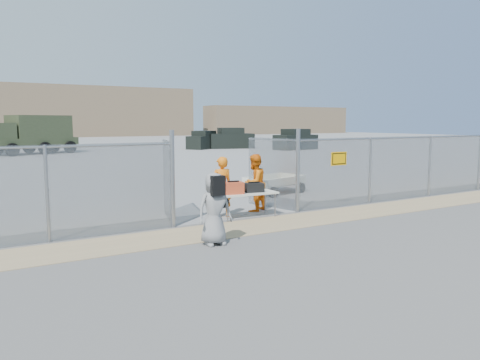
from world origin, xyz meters
TOP-DOWN VIEW (x-y plane):
  - ground at (0.00, 0.00)m, footprint 160.00×160.00m
  - tarmac_inside at (0.00, 42.00)m, footprint 160.00×80.00m
  - dirt_strip at (0.00, 1.00)m, footprint 44.00×1.60m
  - distant_hills at (5.00, 78.00)m, footprint 140.00×6.00m
  - chain_link_fence at (0.00, 2.00)m, footprint 40.00×0.20m
  - folding_table at (0.28, 2.08)m, footprint 1.73×0.80m
  - orange_bag at (-0.18, 2.05)m, footprint 0.58×0.43m
  - black_duffel at (0.48, 2.04)m, footprint 0.58×0.40m
  - security_worker_left at (-0.34, 2.45)m, footprint 0.68×0.49m
  - security_worker_right at (0.96, 2.77)m, footprint 1.04×0.94m
  - visitor at (-1.87, -0.06)m, footprint 0.81×0.55m
  - utility_trailer at (3.50, 5.36)m, footprint 3.20×2.17m
  - military_truck at (-1.45, 33.47)m, footprint 7.22×4.78m
  - parked_vehicle_near at (14.10, 32.96)m, footprint 4.24×3.53m
  - parked_vehicle_mid at (16.85, 32.41)m, footprint 4.87×3.10m
  - parked_vehicle_far at (21.18, 27.28)m, footprint 4.56×2.58m

SIDE VIEW (x-z plane):
  - ground at x=0.00m, z-range 0.00..0.00m
  - tarmac_inside at x=0.00m, z-range 0.00..0.01m
  - dirt_strip at x=0.00m, z-range 0.00..0.01m
  - utility_trailer at x=3.50m, z-range 0.00..0.71m
  - folding_table at x=0.28m, z-range 0.00..0.72m
  - visitor at x=-1.87m, z-range 0.00..1.61m
  - black_duffel at x=0.48m, z-range 0.72..0.98m
  - security_worker_left at x=-0.34m, z-range 0.00..1.73m
  - security_worker_right at x=0.96m, z-range 0.00..1.74m
  - parked_vehicle_near at x=14.10m, z-range 0.00..1.76m
  - orange_bag at x=-0.18m, z-range 0.72..1.05m
  - parked_vehicle_far at x=21.18m, z-range 0.00..1.95m
  - parked_vehicle_mid at x=16.85m, z-range 0.00..2.04m
  - chain_link_fence at x=0.00m, z-range 0.00..2.20m
  - military_truck at x=-1.45m, z-range 0.00..3.23m
  - distant_hills at x=5.00m, z-range 0.00..9.00m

